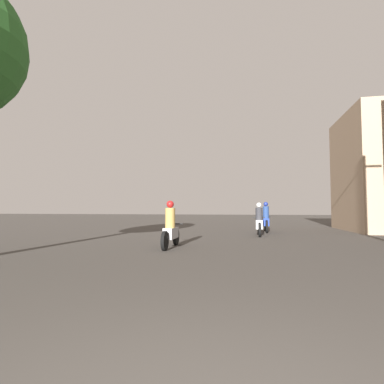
# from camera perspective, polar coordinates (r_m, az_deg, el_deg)

# --- Properties ---
(motorcycle_silver) EXTENTS (0.60, 2.03, 1.54)m
(motorcycle_silver) POSITION_cam_1_polar(r_m,az_deg,el_deg) (9.85, -4.09, -7.04)
(motorcycle_silver) COLOR black
(motorcycle_silver) RESTS_ON ground_plane
(motorcycle_white) EXTENTS (0.60, 1.98, 1.55)m
(motorcycle_white) POSITION_cam_1_polar(r_m,az_deg,el_deg) (14.44, 12.65, -5.68)
(motorcycle_white) COLOR black
(motorcycle_white) RESTS_ON ground_plane
(motorcycle_blue) EXTENTS (0.60, 2.08, 1.63)m
(motorcycle_blue) POSITION_cam_1_polar(r_m,az_deg,el_deg) (16.77, 13.90, -5.21)
(motorcycle_blue) COLOR black
(motorcycle_blue) RESTS_ON ground_plane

